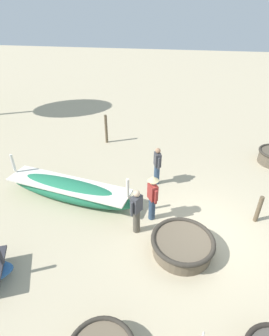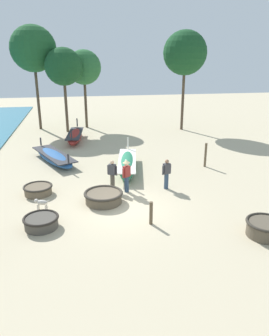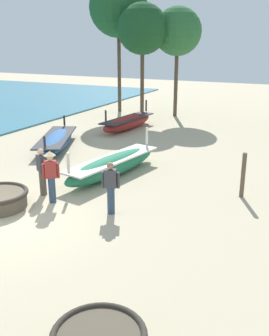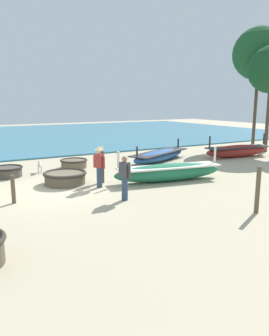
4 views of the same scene
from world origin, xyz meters
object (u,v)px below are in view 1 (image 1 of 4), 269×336
at_px(long_boat_blue_hull, 69,190).
at_px(fisherman_by_coracle, 136,210).
at_px(coracle_far_right, 182,244).
at_px(fisherman_standing_right, 157,165).
at_px(fisherman_with_hat, 153,195).
at_px(mooring_post_inland, 106,129).
at_px(mooring_post_mid_beach, 259,209).

relative_size(long_boat_blue_hull, fisherman_by_coracle, 3.24).
bearing_deg(coracle_far_right, fisherman_by_coracle, 68.14).
bearing_deg(fisherman_standing_right, fisherman_with_hat, -178.13).
bearing_deg(fisherman_standing_right, coracle_far_right, -161.53).
height_order(fisherman_with_hat, mooring_post_inland, fisherman_with_hat).
relative_size(fisherman_by_coracle, mooring_post_mid_beach, 1.60).
bearing_deg(long_boat_blue_hull, coracle_far_right, -112.62).
relative_size(coracle_far_right, long_boat_blue_hull, 0.36).
distance_m(fisherman_standing_right, mooring_post_mid_beach, 3.81).
bearing_deg(mooring_post_inland, fisherman_standing_right, -137.60).
bearing_deg(coracle_far_right, fisherman_standing_right, 18.47).
bearing_deg(fisherman_with_hat, mooring_post_mid_beach, -81.63).
height_order(fisherman_with_hat, mooring_post_mid_beach, fisherman_with_hat).
xyz_separation_m(coracle_far_right, fisherman_with_hat, (1.24, 1.03, 0.67)).
bearing_deg(mooring_post_inland, long_boat_blue_hull, 179.01).
xyz_separation_m(long_boat_blue_hull, fisherman_by_coracle, (-1.14, -2.69, 0.43)).
height_order(coracle_far_right, fisherman_by_coracle, fisherman_by_coracle).
relative_size(fisherman_with_hat, mooring_post_mid_beach, 1.70).
distance_m(mooring_post_mid_beach, mooring_post_inland, 7.98).
xyz_separation_m(mooring_post_mid_beach, mooring_post_inland, (4.77, 6.40, 0.25)).
bearing_deg(long_boat_blue_hull, mooring_post_mid_beach, -89.83).
relative_size(fisherman_by_coracle, mooring_post_inland, 1.06).
height_order(coracle_far_right, mooring_post_inland, mooring_post_inland).
distance_m(long_boat_blue_hull, fisherman_standing_right, 3.43).
bearing_deg(fisherman_standing_right, mooring_post_inland, 42.40).
xyz_separation_m(fisherman_standing_right, fisherman_with_hat, (-2.05, -0.07, 0.12)).
xyz_separation_m(fisherman_by_coracle, mooring_post_mid_beach, (1.16, -3.79, -0.34)).
relative_size(coracle_far_right, fisherman_with_hat, 1.09).
xyz_separation_m(long_boat_blue_hull, mooring_post_mid_beach, (0.02, -6.48, 0.09)).
bearing_deg(fisherman_with_hat, coracle_far_right, -140.17).
relative_size(coracle_far_right, fisherman_standing_right, 1.16).
distance_m(fisherman_standing_right, fisherman_with_hat, 2.06).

